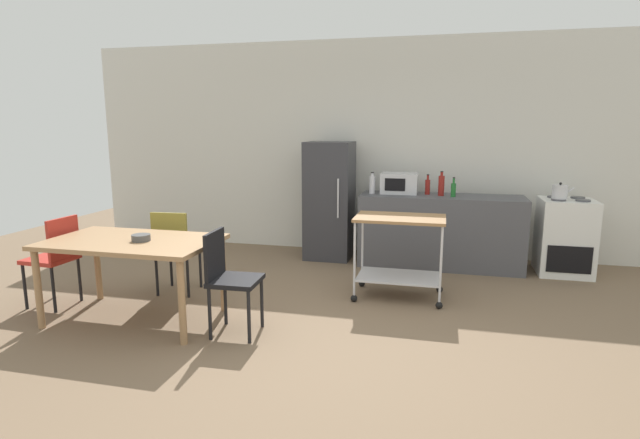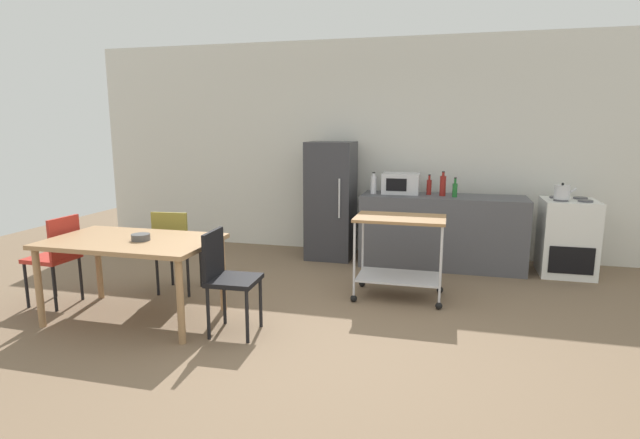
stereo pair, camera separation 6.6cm
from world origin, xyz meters
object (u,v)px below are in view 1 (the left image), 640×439
Objects in this scene: kettle at (560,192)px; stove_oven at (565,237)px; bottle_olive_oil at (453,189)px; kitchen_cart at (399,243)px; bottle_soda at (428,186)px; chair_red at (55,255)px; chair_black at (228,275)px; microwave at (399,183)px; fruit_bowl at (141,238)px; chair_olive at (175,246)px; bottle_vinegar at (372,184)px; bottle_sesame_oil at (441,185)px; dining_table at (132,248)px; refrigerator at (330,200)px.

stove_oven is at bearing 39.67° from kettle.
bottle_olive_oil is at bearing -175.62° from stove_oven.
kitchen_cart is 3.60× the size of bottle_soda.
chair_red is 1.92m from chair_black.
kettle is at bearing -5.28° from microwave.
chair_red is 5.47× the size of fruit_bowl.
microwave is at bearing 177.76° from bottle_soda.
chair_olive is 5.47× the size of fruit_bowl.
chair_olive is 3.15m from bottle_soda.
bottle_vinegar is at bearing 55.79° from fruit_bowl.
chair_olive is 2.33m from kitchen_cart.
chair_black is at bearing 85.90° from chair_red.
kitchen_cart is 3.00× the size of bottle_sesame_oil.
microwave is (1.19, 2.67, 0.51)m from chair_black.
chair_red is 4.36m from bottle_sesame_oil.
bottle_sesame_oil is 1.27× the size of kettle.
stove_oven reaches higher than dining_table.
stove_oven is 1.43m from bottle_olive_oil.
dining_table is 3.72m from bottle_olive_oil.
stove_oven is 0.57m from kettle.
kettle is at bearing -3.37° from bottle_sesame_oil.
dining_table is 5.93× the size of bottle_soda.
microwave is 1.51× the size of bottle_sesame_oil.
bottle_soda reaches higher than dining_table.
microwave is (-1.98, 0.07, 0.58)m from stove_oven.
refrigerator is (1.24, 1.86, 0.26)m from chair_olive.
microwave reaches higher than chair_black.
fruit_bowl is at bearing -132.71° from bottle_soda.
bottle_olive_oil is (0.67, -0.17, -0.04)m from microwave.
bottle_olive_oil is (2.82, 1.68, 0.48)m from chair_olive.
kettle is (1.86, -0.17, -0.03)m from microwave.
bottle_olive_oil is at bearing -27.14° from bottle_soda.
bottle_soda is (2.51, 2.57, 0.33)m from dining_table.
chair_olive is 0.81m from fruit_bowl.
bottle_sesame_oil is (2.67, 2.49, 0.36)m from dining_table.
chair_olive is 0.97× the size of stove_oven.
microwave is at bearing 174.72° from kettle.
microwave is (2.16, 1.85, 0.51)m from chair_olive.
microwave is at bearing -144.66° from chair_olive.
bottle_olive_oil is at bearing -4.14° from bottle_vinegar.
bottle_vinegar is 0.86m from bottle_sesame_oil.
bottle_soda is 0.19m from bottle_sesame_oil.
bottle_sesame_oil is 3.60m from fruit_bowl.
fruit_bowl is at bearing -147.79° from stove_oven.
chair_red is 1.93× the size of microwave.
refrigerator reaches higher than bottle_olive_oil.
stove_oven is at bearing 117.35° from chair_red.
bottle_vinegar reaches higher than fruit_bowl.
bottle_vinegar is at bearing -172.75° from bottle_soda.
chair_olive is (0.95, 0.61, 0.00)m from chair_red.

